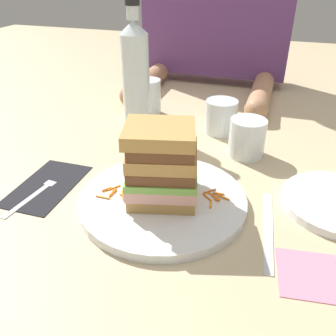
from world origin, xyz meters
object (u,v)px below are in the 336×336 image
Objects in this scene: fork at (39,190)px; diner_across at (217,1)px; napkin_dark at (47,185)px; water_bottle at (136,77)px; napkin_pink at (309,274)px; main_plate at (163,200)px; empty_tumbler_0 at (221,117)px; sandwich at (162,164)px; knife at (268,231)px; juice_glass at (247,139)px; empty_tumbler_1 at (149,97)px.

diner_across reaches higher than fork.
water_bottle reaches higher than napkin_dark.
water_bottle is 3.27× the size of napkin_pink.
main_plate reaches higher than fork.
empty_tumbler_0 is at bearing 53.22° from fork.
sandwich is at bearing 2.87° from napkin_dark.
napkin_pink is at bearing -7.35° from fork.
knife is at bearing -1.18° from napkin_dark.
water_bottle is at bearing 136.81° from napkin_pink.
water_bottle is (-0.34, 0.30, 0.13)m from knife.
diner_across is at bearing 77.52° from fork.
knife and napkin_pink have the same top height.
sandwich is 0.33m from empty_tumbler_0.
main_plate is 3.53× the size of juice_glass.
water_bottle reaches higher than juice_glass.
fork is 0.29× the size of diner_across.
empty_tumbler_0 is at bearing 51.74° from napkin_dark.
diner_across is at bearing 77.35° from napkin_dark.
main_plate is 0.77m from diner_across.
diner_across reaches higher than empty_tumbler_1.
empty_tumbler_1 is (-0.17, 0.39, -0.03)m from sandwich.
empty_tumbler_0 reaches higher than napkin_dark.
napkin_pink is at bearing -21.26° from sandwich.
water_bottle is 0.52× the size of diner_across.
empty_tumbler_0 is at bearing 126.71° from juice_glass.
water_bottle is at bearing 119.46° from main_plate.
juice_glass is at bearing 34.98° from napkin_dark.
knife is at bearing -41.50° from water_bottle.
knife is (0.18, -0.02, -0.01)m from main_plate.
fork is 0.43m from empty_tumbler_1.
main_plate is 3.08× the size of empty_tumbler_1.
knife is 0.83m from diner_across.
napkin_dark is 0.43m from empty_tumbler_0.
juice_glass is at bearing -11.23° from water_bottle.
empty_tumbler_1 is 1.03× the size of napkin_pink.
sandwich is 0.70× the size of knife.
main_plate is 1.45× the size of knife.
diner_across is (0.10, 0.44, 0.12)m from water_bottle.
napkin_pink is (0.20, -0.42, -0.04)m from empty_tumbler_0.
diner_across is (0.17, 0.76, 0.25)m from fork.
napkin_dark is 0.58× the size of water_bottle.
napkin_dark is 2.14× the size of empty_tumbler_0.
fork is 0.35m from water_bottle.
main_plate is at bearing -66.47° from empty_tumbler_1.
knife is at bearing 128.71° from napkin_pink.
fork reaches higher than napkin_pink.
sandwich is at bearing -97.09° from empty_tumbler_0.
sandwich is 0.26m from juice_glass.
empty_tumbler_0 reaches higher than fork.
empty_tumbler_0 is (-0.07, 0.10, 0.00)m from juice_glass.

